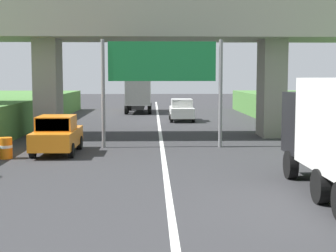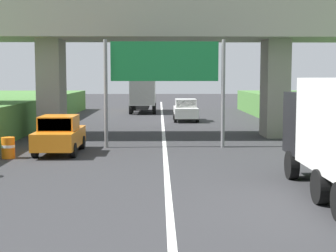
% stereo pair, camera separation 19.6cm
% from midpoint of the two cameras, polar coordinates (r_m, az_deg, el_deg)
% --- Properties ---
extents(lane_centre_stripe, '(0.20, 89.90, 0.01)m').
position_cam_midpoint_polar(lane_centre_stripe, '(23.23, -0.83, -3.00)').
color(lane_centre_stripe, white).
rests_on(lane_centre_stripe, ground).
extents(overpass_bridge, '(40.00, 4.80, 7.74)m').
position_cam_midpoint_polar(overpass_bridge, '(29.30, -1.04, 10.23)').
color(overpass_bridge, gray).
rests_on(overpass_bridge, ground).
extents(overhead_highway_sign, '(5.88, 0.18, 5.24)m').
position_cam_midpoint_polar(overhead_highway_sign, '(24.69, -0.90, 6.49)').
color(overhead_highway_sign, slate).
rests_on(overhead_highway_sign, ground).
extents(truck_yellow, '(2.44, 7.30, 3.44)m').
position_cam_midpoint_polar(truck_yellow, '(48.59, -3.43, 3.80)').
color(truck_yellow, black).
rests_on(truck_yellow, ground).
extents(car_white, '(1.86, 4.10, 1.72)m').
position_cam_midpoint_polar(car_white, '(39.30, 1.39, 1.80)').
color(car_white, silver).
rests_on(car_white, ground).
extents(car_orange, '(1.86, 4.10, 1.72)m').
position_cam_midpoint_polar(car_orange, '(23.43, -12.57, -0.96)').
color(car_orange, orange).
rests_on(car_orange, ground).
extents(construction_barrel_4, '(0.57, 0.57, 0.90)m').
position_cam_midpoint_polar(construction_barrel_4, '(22.63, -17.99, -2.35)').
color(construction_barrel_4, orange).
rests_on(construction_barrel_4, ground).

